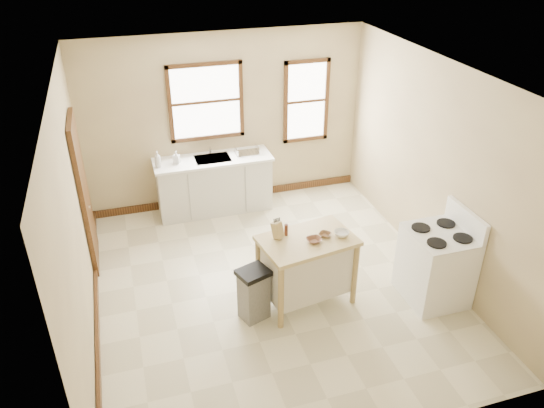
{
  "coord_description": "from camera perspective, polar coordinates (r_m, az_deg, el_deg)",
  "views": [
    {
      "loc": [
        -1.63,
        -5.36,
        4.38
      ],
      "look_at": [
        0.13,
        0.4,
        0.99
      ],
      "focal_mm": 35.0,
      "sensor_mm": 36.0,
      "label": 1
    }
  ],
  "objects": [
    {
      "name": "ceiling",
      "position": [
        5.82,
        -0.07,
        13.61
      ],
      "size": [
        5.0,
        5.0,
        0.0
      ],
      "primitive_type": "plane",
      "rotation": [
        3.14,
        0.0,
        0.0
      ],
      "color": "white",
      "rests_on": "ground"
    },
    {
      "name": "baseboard_left",
      "position": [
        6.91,
        -18.32,
        -11.16
      ],
      "size": [
        0.04,
        5.0,
        0.12
      ],
      "primitive_type": "cube",
      "color": "#341D0E",
      "rests_on": "ground"
    },
    {
      "name": "wall_left",
      "position": [
        6.16,
        -20.51,
        -1.61
      ],
      "size": [
        0.04,
        5.0,
        2.8
      ],
      "primitive_type": "cube",
      "color": "#C7B583",
      "rests_on": "ground"
    },
    {
      "name": "door_left",
      "position": [
        7.47,
        -19.57,
        1.05
      ],
      "size": [
        0.06,
        0.9,
        2.1
      ],
      "primitive_type": "cube",
      "color": "#341D0E",
      "rests_on": "ground"
    },
    {
      "name": "trash_bin",
      "position": [
        6.42,
        -1.98,
        -9.65
      ],
      "size": [
        0.43,
        0.4,
        0.69
      ],
      "primitive_type": null,
      "rotation": [
        0.0,
        0.0,
        0.34
      ],
      "color": "gray",
      "rests_on": "ground"
    },
    {
      "name": "dish_rack",
      "position": [
        8.53,
        -2.72,
        5.74
      ],
      "size": [
        0.39,
        0.31,
        0.09
      ],
      "primitive_type": null,
      "rotation": [
        0.0,
        0.0,
        -0.09
      ],
      "color": "silver",
      "rests_on": "sink_counter"
    },
    {
      "name": "soap_bottle_a",
      "position": [
        8.21,
        -12.2,
        4.72
      ],
      "size": [
        0.1,
        0.1,
        0.25
      ],
      "primitive_type": "imported",
      "rotation": [
        0.0,
        0.0,
        -0.04
      ],
      "color": "#B2B2B2",
      "rests_on": "sink_counter"
    },
    {
      "name": "wall_back",
      "position": [
        8.56,
        -5.0,
        8.89
      ],
      "size": [
        4.5,
        0.04,
        2.8
      ],
      "primitive_type": "cube",
      "color": "#C7B583",
      "rests_on": "ground"
    },
    {
      "name": "soap_bottle_b",
      "position": [
        8.3,
        -10.24,
        4.99
      ],
      "size": [
        0.12,
        0.12,
        0.2
      ],
      "primitive_type": "imported",
      "rotation": [
        0.0,
        0.0,
        -0.42
      ],
      "color": "#B2B2B2",
      "rests_on": "sink_counter"
    },
    {
      "name": "faucet",
      "position": [
        8.54,
        -6.69,
        6.06
      ],
      "size": [
        0.03,
        0.03,
        0.22
      ],
      "primitive_type": "cylinder",
      "color": "silver",
      "rests_on": "sink_counter"
    },
    {
      "name": "window_side",
      "position": [
        8.83,
        3.7,
        10.97
      ],
      "size": [
        0.77,
        0.06,
        1.37
      ],
      "primitive_type": null,
      "color": "#341D0E",
      "rests_on": "wall_back"
    },
    {
      "name": "knife_block",
      "position": [
        6.3,
        0.6,
        -2.89
      ],
      "size": [
        0.14,
        0.14,
        0.2
      ],
      "primitive_type": null,
      "rotation": [
        0.0,
        0.0,
        0.53
      ],
      "color": "tan",
      "rests_on": "kitchen_island"
    },
    {
      "name": "baseboard_back",
      "position": [
        9.09,
        -4.6,
        0.89
      ],
      "size": [
        4.5,
        0.04,
        0.12
      ],
      "primitive_type": "cube",
      "color": "#341D0E",
      "rests_on": "ground"
    },
    {
      "name": "bowl_c",
      "position": [
        6.43,
        7.49,
        -3.18
      ],
      "size": [
        0.24,
        0.24,
        0.06
      ],
      "primitive_type": "imported",
      "rotation": [
        0.0,
        0.0,
        0.39
      ],
      "color": "white",
      "rests_on": "kitchen_island"
    },
    {
      "name": "bowl_b",
      "position": [
        6.41,
        5.73,
        -3.29
      ],
      "size": [
        0.2,
        0.2,
        0.04
      ],
      "primitive_type": "imported",
      "rotation": [
        0.0,
        0.0,
        0.81
      ],
      "color": "brown",
      "rests_on": "kitchen_island"
    },
    {
      "name": "sink_counter",
      "position": [
        8.62,
        -6.24,
        2.12
      ],
      "size": [
        1.86,
        0.62,
        0.92
      ],
      "primitive_type": null,
      "color": "beige",
      "rests_on": "ground"
    },
    {
      "name": "bowl_a",
      "position": [
        6.29,
        4.56,
        -3.9
      ],
      "size": [
        0.19,
        0.19,
        0.04
      ],
      "primitive_type": "imported",
      "rotation": [
        0.0,
        0.0,
        0.1
      ],
      "color": "brown",
      "rests_on": "kitchen_island"
    },
    {
      "name": "wall_right",
      "position": [
        7.26,
        17.23,
        3.73
      ],
      "size": [
        0.04,
        5.0,
        2.8
      ],
      "primitive_type": "cube",
      "color": "#C7B583",
      "rests_on": "ground"
    },
    {
      "name": "floor",
      "position": [
        7.11,
        -0.06,
        -8.66
      ],
      "size": [
        5.0,
        5.0,
        0.0
      ],
      "primitive_type": "plane",
      "color": "beige",
      "rests_on": "ground"
    },
    {
      "name": "window_main",
      "position": [
        8.37,
        -7.11,
        10.84
      ],
      "size": [
        1.17,
        0.06,
        1.22
      ],
      "primitive_type": null,
      "color": "#341D0E",
      "rests_on": "wall_back"
    },
    {
      "name": "gas_stove",
      "position": [
        6.87,
        17.33,
        -5.44
      ],
      "size": [
        0.76,
        0.77,
        1.22
      ],
      "primitive_type": null,
      "color": "white",
      "rests_on": "ground"
    },
    {
      "name": "kitchen_island",
      "position": [
        6.61,
        3.72,
        -7.11
      ],
      "size": [
        1.23,
        0.89,
        0.92
      ],
      "primitive_type": null,
      "rotation": [
        0.0,
        0.0,
        0.16
      ],
      "color": "#D1BF7A",
      "rests_on": "ground"
    },
    {
      "name": "pepper_grinder",
      "position": [
        6.36,
        1.53,
        -2.8
      ],
      "size": [
        0.05,
        0.05,
        0.15
      ],
      "primitive_type": "cylinder",
      "rotation": [
        0.0,
        0.0,
        0.27
      ],
      "color": "#3F1C11",
      "rests_on": "kitchen_island"
    }
  ]
}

